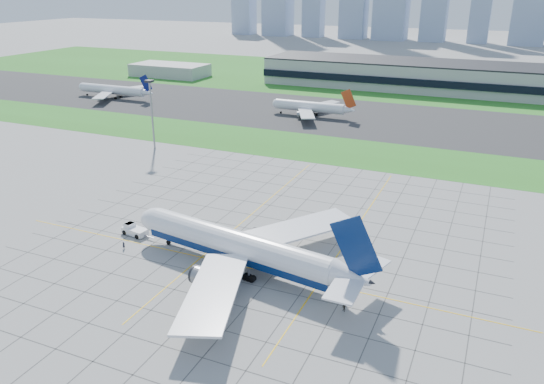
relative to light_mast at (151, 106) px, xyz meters
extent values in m
plane|color=gray|center=(70.00, -65.00, -16.18)|extent=(1400.00, 1400.00, 0.00)
cube|color=#2B6E1F|center=(70.00, 25.00, -16.16)|extent=(700.00, 35.00, 0.04)
cube|color=#383838|center=(70.00, 80.00, -16.15)|extent=(700.00, 75.00, 0.04)
cube|color=#2B6E1F|center=(70.00, 190.00, -16.16)|extent=(700.00, 145.00, 0.04)
cube|color=#474744|center=(22.00, -55.00, -16.17)|extent=(0.18, 130.00, 0.02)
cube|color=#474744|center=(30.00, -55.00, -16.17)|extent=(0.18, 130.00, 0.02)
cube|color=#474744|center=(38.00, -55.00, -16.17)|extent=(0.18, 130.00, 0.02)
cube|color=#474744|center=(46.00, -55.00, -16.17)|extent=(0.18, 130.00, 0.02)
cube|color=#474744|center=(54.00, -55.00, -16.17)|extent=(0.18, 130.00, 0.02)
cube|color=#474744|center=(62.00, -55.00, -16.17)|extent=(0.18, 130.00, 0.02)
cube|color=#474744|center=(70.00, -55.00, -16.17)|extent=(0.18, 130.00, 0.02)
cube|color=#474744|center=(78.00, -55.00, -16.17)|extent=(0.18, 130.00, 0.02)
cube|color=#474744|center=(86.00, -55.00, -16.17)|extent=(0.18, 130.00, 0.02)
cube|color=#474744|center=(94.00, -55.00, -16.17)|extent=(0.18, 130.00, 0.02)
cube|color=#474744|center=(102.00, -55.00, -16.17)|extent=(0.18, 130.00, 0.02)
cube|color=#474744|center=(110.00, -55.00, -16.17)|extent=(0.18, 130.00, 0.02)
cube|color=#474744|center=(118.00, -55.00, -16.17)|extent=(0.18, 130.00, 0.02)
cube|color=#474744|center=(70.00, -105.00, -16.17)|extent=(110.00, 0.18, 0.02)
cube|color=#474744|center=(70.00, -97.00, -16.17)|extent=(110.00, 0.18, 0.02)
cube|color=#474744|center=(70.00, -89.00, -16.17)|extent=(110.00, 0.18, 0.02)
cube|color=#474744|center=(70.00, -81.00, -16.17)|extent=(110.00, 0.18, 0.02)
cube|color=#474744|center=(70.00, -73.00, -16.17)|extent=(110.00, 0.18, 0.02)
cube|color=#474744|center=(70.00, -65.00, -16.17)|extent=(110.00, 0.18, 0.02)
cube|color=#474744|center=(70.00, -57.00, -16.17)|extent=(110.00, 0.18, 0.02)
cube|color=#474744|center=(70.00, -49.00, -16.17)|extent=(110.00, 0.18, 0.02)
cube|color=#474744|center=(70.00, -41.00, -16.17)|extent=(110.00, 0.18, 0.02)
cube|color=#474744|center=(70.00, -33.00, -16.17)|extent=(110.00, 0.18, 0.02)
cube|color=#474744|center=(70.00, -25.00, -16.17)|extent=(110.00, 0.18, 0.02)
cube|color=#474744|center=(70.00, -17.00, -16.17)|extent=(110.00, 0.18, 0.02)
cube|color=#474744|center=(70.00, -9.00, -16.17)|extent=(110.00, 0.18, 0.02)
cube|color=#474744|center=(70.00, -1.00, -16.17)|extent=(110.00, 0.18, 0.02)
cube|color=yellow|center=(70.00, -67.00, -16.16)|extent=(120.00, 0.25, 0.03)
cube|color=yellow|center=(60.00, -45.00, -16.16)|extent=(0.25, 100.00, 0.03)
cube|color=yellow|center=(88.00, -45.00, -16.16)|extent=(0.25, 100.00, 0.03)
cube|color=#B7B7B2|center=(110.00, 165.00, -8.68)|extent=(260.00, 42.00, 15.00)
cube|color=black|center=(110.00, 143.50, -9.18)|extent=(260.00, 1.00, 4.00)
cube|color=black|center=(110.00, 165.00, -0.78)|extent=(260.00, 42.00, 0.80)
cube|color=#B7B7B2|center=(-90.00, 145.00, -12.18)|extent=(50.00, 25.00, 8.00)
cylinder|color=gray|center=(0.00, 0.00, -3.68)|extent=(0.70, 0.70, 25.00)
cube|color=black|center=(0.00, 0.00, 9.02)|extent=(2.50, 2.50, 0.80)
cube|color=#97A9C5|center=(-188.00, 455.00, 17.82)|extent=(24.00, 21.60, 68.00)
cube|color=#97A9C5|center=(-8.00, 455.00, 20.82)|extent=(35.00, 31.50, 74.00)
cylinder|color=white|center=(69.87, -67.83, -10.57)|extent=(46.43, 13.20, 6.01)
cube|color=#081F51|center=(69.87, -67.83, -12.48)|extent=(46.37, 12.80, 1.60)
ellipsoid|color=white|center=(47.13, -64.20, -10.57)|extent=(10.44, 7.45, 6.01)
cube|color=black|center=(44.96, -63.85, -10.07)|extent=(2.68, 3.51, 0.60)
cone|color=white|center=(96.08, -72.02, -10.27)|extent=(8.81, 6.90, 5.71)
cube|color=#081F51|center=(96.57, -72.10, -3.56)|extent=(10.86, 2.22, 12.78)
cube|color=white|center=(78.33, -52.96, -11.58)|extent=(23.50, 28.13, 0.97)
cube|color=white|center=(73.28, -84.60, -11.58)|extent=(16.80, 29.45, 0.97)
cylinder|color=slate|center=(71.53, -57.45, -13.58)|extent=(7.03, 4.78, 3.81)
cylinder|color=slate|center=(68.21, -78.21, -13.58)|extent=(7.03, 4.78, 3.81)
cylinder|color=gray|center=(49.60, -64.59, -14.88)|extent=(0.41, 0.41, 2.60)
cylinder|color=black|center=(49.60, -64.59, -15.63)|extent=(1.17, 0.67, 1.10)
cylinder|color=black|center=(75.32, -65.46, -15.53)|extent=(1.47, 1.39, 1.30)
cylinder|color=black|center=(74.31, -71.79, -15.53)|extent=(1.47, 1.39, 1.30)
cube|color=white|center=(39.03, -63.42, -15.20)|extent=(6.93, 4.04, 1.52)
cube|color=white|center=(37.31, -63.15, -14.11)|extent=(2.31, 2.67, 1.20)
cube|color=black|center=(37.31, -63.15, -13.90)|extent=(2.06, 2.42, 0.76)
cube|color=gray|center=(43.66, -64.16, -15.53)|extent=(3.26, 0.71, 0.20)
cylinder|color=black|center=(37.11, -61.68, -15.58)|extent=(1.27, 0.73, 1.20)
cylinder|color=black|center=(36.66, -64.48, -15.58)|extent=(1.27, 0.73, 1.20)
cylinder|color=black|center=(41.41, -62.37, -15.58)|extent=(1.27, 0.73, 1.20)
cylinder|color=black|center=(40.96, -65.16, -15.58)|extent=(1.27, 0.73, 1.20)
imported|color=black|center=(41.31, -70.63, -15.32)|extent=(0.64, 0.74, 1.72)
imported|color=black|center=(95.65, -74.71, -15.28)|extent=(1.11, 1.10, 1.81)
cylinder|color=white|center=(-76.81, 70.22, -11.68)|extent=(40.31, 4.80, 4.80)
cube|color=#080E57|center=(-54.42, 70.22, -6.68)|extent=(7.46, 0.40, 9.15)
cube|color=white|center=(-74.01, 81.22, -12.48)|extent=(13.89, 20.66, 0.40)
cube|color=white|center=(-74.01, 59.22, -12.48)|extent=(13.89, 20.66, 0.40)
cylinder|color=black|center=(-73.45, 72.42, -15.68)|extent=(1.00, 1.00, 1.00)
cylinder|color=black|center=(-73.45, 68.02, -15.68)|extent=(1.00, 1.00, 1.00)
cylinder|color=white|center=(35.57, 73.09, -11.68)|extent=(32.96, 4.80, 4.80)
cube|color=#B33614|center=(53.88, 73.09, -6.68)|extent=(7.46, 0.40, 9.15)
cube|color=white|center=(37.86, 84.09, -12.48)|extent=(13.89, 20.66, 0.40)
cube|color=white|center=(37.86, 62.09, -12.48)|extent=(13.89, 20.66, 0.40)
cylinder|color=black|center=(38.32, 75.29, -15.68)|extent=(1.00, 1.00, 1.00)
cylinder|color=black|center=(38.32, 70.89, -15.68)|extent=(1.00, 1.00, 1.00)
camera|label=1|loc=(117.25, -157.95, 41.45)|focal=35.00mm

